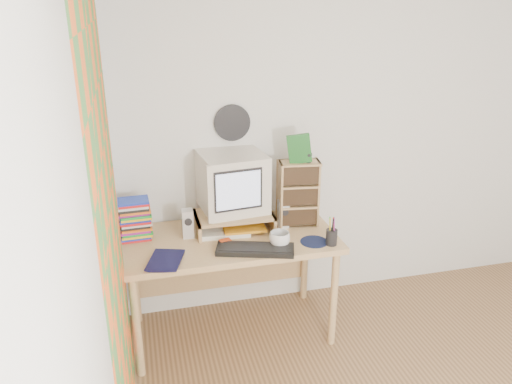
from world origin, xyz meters
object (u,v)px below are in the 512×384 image
dvd_stack (135,219)px  mug (280,240)px  keyboard (255,249)px  cd_rack (299,194)px  crt_monitor (233,184)px  diary (150,258)px  desk (228,251)px

dvd_stack → mug: 0.94m
keyboard → cd_rack: size_ratio=1.05×
crt_monitor → keyboard: crt_monitor is taller
crt_monitor → dvd_stack: 0.68m
keyboard → cd_rack: bearing=57.5°
crt_monitor → keyboard: size_ratio=0.86×
cd_rack → diary: 1.09m
crt_monitor → dvd_stack: size_ratio=1.51×
desk → cd_rack: cd_rack is taller
desk → mug: (0.28, -0.28, 0.19)m
desk → keyboard: keyboard is taller
desk → diary: size_ratio=6.06×
dvd_stack → diary: size_ratio=1.18×
keyboard → mug: bearing=26.5°
mug → diary: size_ratio=0.56×
keyboard → mug: size_ratio=3.71×
crt_monitor → mug: (0.22, -0.37, -0.26)m
crt_monitor → dvd_stack: crt_monitor is taller
cd_rack → mug: (-0.22, -0.30, -0.18)m
dvd_stack → diary: (0.07, -0.33, -0.11)m
dvd_stack → cd_rack: size_ratio=0.60×
crt_monitor → mug: size_ratio=3.19×
desk → diary: (-0.53, -0.27, 0.16)m
desk → cd_rack: size_ratio=3.06×
keyboard → diary: 0.64m
crt_monitor → dvd_stack: (-0.66, -0.02, -0.18)m
crt_monitor → diary: crt_monitor is taller
dvd_stack → diary: dvd_stack is taller
crt_monitor → mug: bearing=-65.8°
desk → cd_rack: (0.50, 0.02, 0.36)m
dvd_stack → mug: bearing=-23.4°
crt_monitor → cd_rack: bearing=-15.7°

